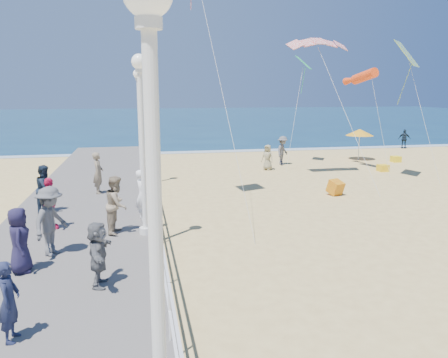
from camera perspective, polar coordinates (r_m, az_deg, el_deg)
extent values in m
plane|color=#D7BB70|center=(14.84, 11.13, -7.20)|extent=(160.00, 160.00, 0.00)
cube|color=#0C304C|center=(78.31, -7.30, 7.89)|extent=(160.00, 90.00, 0.05)
cube|color=white|center=(34.24, -1.95, 3.59)|extent=(160.00, 1.20, 0.04)
cube|color=slate|center=(13.87, -19.18, -8.09)|extent=(5.00, 44.00, 0.40)
cube|color=white|center=(13.38, -9.09, -2.71)|extent=(0.05, 42.00, 0.06)
cube|color=white|center=(13.51, -9.02, -4.77)|extent=(0.05, 42.00, 0.04)
cylinder|color=white|center=(4.38, -8.73, -13.43)|extent=(0.14, 0.14, 4.70)
cylinder|color=white|center=(13.63, -10.23, -6.64)|extent=(0.36, 0.36, 0.20)
cylinder|color=white|center=(13.11, -10.59, 3.18)|extent=(0.14, 0.14, 4.70)
sphere|color=white|center=(13.00, -11.03, 14.82)|extent=(0.44, 0.44, 0.44)
cylinder|color=white|center=(22.37, -10.72, 0.43)|extent=(0.36, 0.36, 0.20)
cylinder|color=white|center=(22.05, -10.95, 6.44)|extent=(0.14, 0.14, 4.70)
sphere|color=white|center=(21.99, -11.22, 13.33)|extent=(0.44, 0.44, 0.44)
imported|color=white|center=(14.82, -10.65, -2.11)|extent=(0.56, 0.72, 1.73)
imported|color=blue|center=(14.89, -10.13, -0.48)|extent=(0.40, 0.46, 0.82)
imported|color=#1C213D|center=(8.63, -26.28, -14.12)|extent=(0.37, 0.54, 1.46)
imported|color=gray|center=(13.71, -13.84, -3.26)|extent=(0.85, 0.99, 1.78)
imported|color=#515256|center=(12.37, -21.70, -5.14)|extent=(1.13, 1.38, 1.86)
imported|color=#DA1B51|center=(14.75, -21.77, -2.98)|extent=(0.63, 1.03, 1.65)
imported|color=#1B1734|center=(11.56, -25.17, -7.25)|extent=(0.62, 0.85, 1.60)
imported|color=slate|center=(10.17, -16.11, -9.40)|extent=(0.53, 1.41, 1.49)
imported|color=#7C6C55|center=(19.25, -16.11, 0.78)|extent=(0.47, 0.67, 1.76)
imported|color=#182335|center=(16.84, -22.29, -1.18)|extent=(0.85, 0.98, 1.72)
imported|color=#55565A|center=(28.37, 7.66, 3.71)|extent=(1.32, 1.36, 1.86)
imported|color=#172534|center=(39.28, 22.49, 4.86)|extent=(0.99, 0.84, 1.59)
imported|color=gray|center=(26.43, 5.70, 2.83)|extent=(0.88, 0.87, 1.53)
cube|color=#C5480B|center=(20.58, 14.35, -1.25)|extent=(0.76, 0.86, 0.74)
cylinder|color=white|center=(31.59, 17.20, 4.02)|extent=(0.05, 0.05, 1.80)
cone|color=orange|center=(31.48, 17.31, 5.85)|extent=(1.90, 1.90, 0.45)
cube|color=yellow|center=(27.60, 20.04, 1.37)|extent=(0.55, 0.55, 0.40)
cube|color=yellow|center=(31.54, 21.52, 2.44)|extent=(0.55, 0.55, 0.40)
cylinder|color=#F94415|center=(26.95, 17.87, 12.66)|extent=(1.07, 3.07, 1.16)
cube|color=blue|center=(24.75, 22.79, 14.84)|extent=(1.91, 1.93, 1.31)
cube|color=#28BC65|center=(28.81, 10.37, 14.72)|extent=(1.42, 1.53, 0.82)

